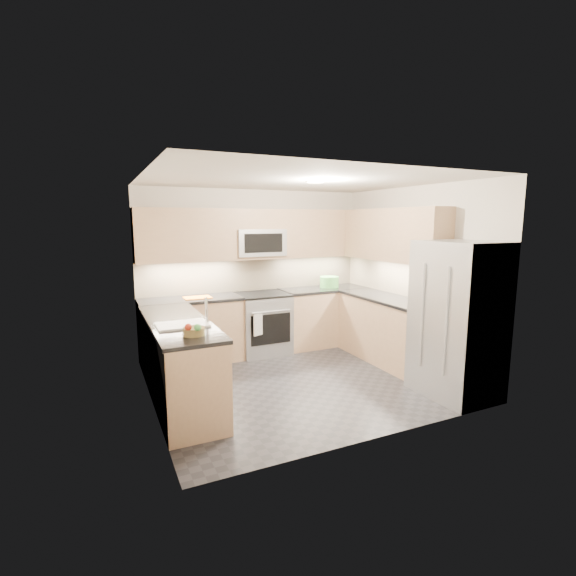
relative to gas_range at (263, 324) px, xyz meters
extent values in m
cube|color=#26252B|center=(0.00, -1.28, -0.46)|extent=(3.60, 3.20, 0.00)
cube|color=beige|center=(0.00, -1.28, 2.04)|extent=(3.60, 3.20, 0.02)
cube|color=beige|center=(0.00, 0.32, 0.79)|extent=(3.60, 0.02, 2.50)
cube|color=beige|center=(0.00, -2.88, 0.79)|extent=(3.60, 0.02, 2.50)
cube|color=beige|center=(-1.80, -1.28, 0.79)|extent=(0.02, 3.20, 2.50)
cube|color=beige|center=(1.80, -1.28, 0.79)|extent=(0.02, 3.20, 2.50)
cube|color=tan|center=(-1.09, 0.02, -0.01)|extent=(1.42, 0.60, 0.90)
cube|color=tan|center=(1.09, 0.02, -0.01)|extent=(1.42, 0.60, 0.90)
cube|color=tan|center=(1.50, -1.12, -0.01)|extent=(0.60, 1.70, 0.90)
cube|color=tan|center=(-1.50, -1.28, -0.01)|extent=(0.60, 2.00, 0.90)
cube|color=black|center=(-1.09, 0.02, 0.47)|extent=(1.42, 0.63, 0.04)
cube|color=black|center=(1.09, 0.02, 0.47)|extent=(1.42, 0.63, 0.04)
cube|color=black|center=(1.50, -1.12, 0.47)|extent=(0.63, 1.70, 0.04)
cube|color=black|center=(-1.50, -1.28, 0.47)|extent=(0.63, 2.00, 0.04)
cube|color=tan|center=(0.00, 0.15, 1.37)|extent=(3.60, 0.35, 0.75)
cube|color=tan|center=(1.62, -1.00, 1.37)|extent=(0.35, 1.95, 0.75)
cube|color=tan|center=(0.00, 0.32, 0.74)|extent=(3.60, 0.01, 0.51)
cube|color=tan|center=(1.80, -0.82, 0.74)|extent=(0.01, 2.30, 0.51)
cube|color=gray|center=(0.00, 0.00, 0.00)|extent=(0.76, 0.65, 0.91)
cube|color=black|center=(0.00, 0.00, 0.46)|extent=(0.76, 0.65, 0.03)
cube|color=black|center=(0.00, -0.33, -0.01)|extent=(0.62, 0.02, 0.45)
cylinder|color=#B2B5BA|center=(0.00, -0.35, 0.26)|extent=(0.60, 0.02, 0.02)
cube|color=#A8AAB0|center=(0.00, 0.12, 1.24)|extent=(0.76, 0.40, 0.40)
cube|color=black|center=(0.00, -0.08, 1.24)|extent=(0.60, 0.01, 0.28)
cube|color=#9EA2A6|center=(1.45, -2.43, 0.45)|extent=(0.70, 0.90, 1.80)
cylinder|color=#B2B5BA|center=(1.08, -2.61, 0.49)|extent=(0.02, 0.02, 1.20)
cylinder|color=#B2B5BA|center=(1.08, -2.25, 0.49)|extent=(0.02, 0.02, 1.20)
cube|color=white|center=(-1.50, -1.53, 0.42)|extent=(0.52, 0.38, 0.16)
cylinder|color=silver|center=(-1.24, -1.53, 0.62)|extent=(0.03, 0.03, 0.28)
cylinder|color=#4BA044|center=(1.21, 0.06, 0.57)|extent=(0.39, 0.39, 0.18)
cube|color=orange|center=(-0.99, 0.00, 0.49)|extent=(0.38, 0.27, 0.01)
cylinder|color=olive|center=(-1.47, -1.94, 0.52)|extent=(0.26, 0.26, 0.08)
sphere|color=red|center=(-1.55, -2.06, 0.60)|extent=(0.07, 0.07, 0.07)
sphere|color=#4EB750|center=(-1.47, -2.11, 0.60)|extent=(0.07, 0.07, 0.07)
cube|color=silver|center=(-0.22, -0.37, 0.10)|extent=(0.16, 0.08, 0.32)
camera|label=1|loc=(-2.29, -5.83, 1.56)|focal=26.00mm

